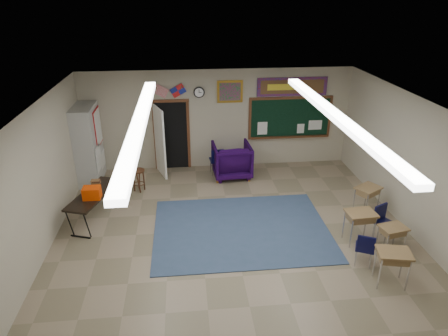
{
  "coord_description": "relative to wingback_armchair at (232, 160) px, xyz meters",
  "views": [
    {
      "loc": [
        -1.0,
        -6.95,
        5.12
      ],
      "look_at": [
        -0.13,
        1.5,
        1.26
      ],
      "focal_mm": 32.0,
      "sensor_mm": 36.0,
      "label": 1
    }
  ],
  "objects": [
    {
      "name": "floor",
      "position": [
        -0.33,
        -3.71,
        -0.5
      ],
      "size": [
        9.0,
        9.0,
        0.0
      ],
      "primitive_type": "plane",
      "color": "#86745C",
      "rests_on": "ground"
    },
    {
      "name": "back_wall",
      "position": [
        -0.33,
        0.79,
        1.0
      ],
      "size": [
        8.0,
        0.04,
        3.0
      ],
      "primitive_type": "cube",
      "color": "#AEA88D",
      "rests_on": "floor"
    },
    {
      "name": "left_wall",
      "position": [
        -4.33,
        -3.71,
        1.0
      ],
      "size": [
        0.04,
        9.0,
        3.0
      ],
      "primitive_type": "cube",
      "color": "#AEA88D",
      "rests_on": "floor"
    },
    {
      "name": "right_wall",
      "position": [
        3.67,
        -3.71,
        1.0
      ],
      "size": [
        0.04,
        9.0,
        3.0
      ],
      "primitive_type": "cube",
      "color": "#AEA88D",
      "rests_on": "floor"
    },
    {
      "name": "ceiling",
      "position": [
        -0.33,
        -3.71,
        2.5
      ],
      "size": [
        8.0,
        9.0,
        0.04
      ],
      "primitive_type": "cube",
      "color": "#B8B8B4",
      "rests_on": "back_wall"
    },
    {
      "name": "area_rug",
      "position": [
        -0.13,
        -2.91,
        -0.49
      ],
      "size": [
        4.0,
        3.0,
        0.02
      ],
      "primitive_type": "cube",
      "color": "#354666",
      "rests_on": "floor"
    },
    {
      "name": "fluorescent_strips",
      "position": [
        -0.33,
        -3.71,
        2.44
      ],
      "size": [
        3.86,
        6.0,
        0.1
      ],
      "primitive_type": null,
      "color": "white",
      "rests_on": "ceiling"
    },
    {
      "name": "doorway",
      "position": [
        -1.83,
        0.64,
        0.56
      ],
      "size": [
        1.1,
        0.89,
        2.16
      ],
      "color": "black",
      "rests_on": "back_wall"
    },
    {
      "name": "chalkboard",
      "position": [
        1.87,
        0.75,
        0.96
      ],
      "size": [
        2.55,
        0.14,
        1.3
      ],
      "color": "#5C311A",
      "rests_on": "back_wall"
    },
    {
      "name": "bulletin_board",
      "position": [
        1.87,
        0.76,
        1.95
      ],
      "size": [
        2.1,
        0.05,
        0.55
      ],
      "color": "#A0130D",
      "rests_on": "back_wall"
    },
    {
      "name": "framed_art_print",
      "position": [
        0.02,
        0.76,
        1.85
      ],
      "size": [
        0.75,
        0.05,
        0.65
      ],
      "color": "#A67620",
      "rests_on": "back_wall"
    },
    {
      "name": "wall_clock",
      "position": [
        -0.88,
        0.76,
        1.85
      ],
      "size": [
        0.32,
        0.05,
        0.32
      ],
      "color": "black",
      "rests_on": "back_wall"
    },
    {
      "name": "wall_flags",
      "position": [
        -1.73,
        0.73,
        1.98
      ],
      "size": [
        1.16,
        0.06,
        0.7
      ],
      "primitive_type": null,
      "color": "red",
      "rests_on": "back_wall"
    },
    {
      "name": "storage_cabinet",
      "position": [
        -4.04,
        0.14,
        0.6
      ],
      "size": [
        0.59,
        1.25,
        2.2
      ],
      "color": "#A8A9A4",
      "rests_on": "floor"
    },
    {
      "name": "wingback_armchair",
      "position": [
        0.0,
        0.0,
        0.0
      ],
      "size": [
        1.13,
        1.16,
        1.0
      ],
      "primitive_type": "imported",
      "rotation": [
        0.0,
        0.0,
        3.2
      ],
      "color": "black",
      "rests_on": "floor"
    },
    {
      "name": "student_chair_reading",
      "position": [
        -0.43,
        0.2,
        -0.08
      ],
      "size": [
        0.46,
        0.46,
        0.84
      ],
      "primitive_type": null,
      "rotation": [
        0.0,
        0.0,
        3.24
      ],
      "color": "black",
      "rests_on": "floor"
    },
    {
      "name": "student_chair_desk_a",
      "position": [
        2.14,
        -4.4,
        -0.13
      ],
      "size": [
        0.5,
        0.5,
        0.75
      ],
      "primitive_type": null,
      "rotation": [
        0.0,
        0.0,
        2.7
      ],
      "color": "black",
      "rests_on": "floor"
    },
    {
      "name": "student_chair_desk_b",
      "position": [
        2.93,
        -3.67,
        -0.09
      ],
      "size": [
        0.55,
        0.55,
        0.82
      ],
      "primitive_type": null,
      "rotation": [
        0.0,
        0.0,
        0.45
      ],
      "color": "black",
      "rests_on": "floor"
    },
    {
      "name": "student_desk_front_left",
      "position": [
        2.34,
        -3.64,
        -0.09
      ],
      "size": [
        0.65,
        0.5,
        0.74
      ],
      "rotation": [
        0.0,
        0.0,
        0.06
      ],
      "color": "olive",
      "rests_on": "floor"
    },
    {
      "name": "student_desk_front_right",
      "position": [
        3.04,
        -2.47,
        -0.11
      ],
      "size": [
        0.73,
        0.68,
        0.71
      ],
      "rotation": [
        0.0,
        0.0,
        0.54
      ],
      "color": "olive",
      "rests_on": "floor"
    },
    {
      "name": "student_desk_back_left",
      "position": [
        2.39,
        -5.02,
        -0.1
      ],
      "size": [
        0.68,
        0.56,
        0.72
      ],
      "rotation": [
        0.0,
        0.0,
        -0.2
      ],
      "color": "olive",
      "rests_on": "floor"
    },
    {
      "name": "student_desk_back_right",
      "position": [
        2.85,
        -4.1,
        -0.15
      ],
      "size": [
        0.6,
        0.5,
        0.64
      ],
      "rotation": [
        0.0,
        0.0,
        0.2
      ],
      "color": "olive",
      "rests_on": "floor"
    },
    {
      "name": "folding_table",
      "position": [
        -3.51,
        -2.14,
        -0.11
      ],
      "size": [
        1.1,
        1.84,
        0.99
      ],
      "rotation": [
        0.0,
        0.0,
        -0.32
      ],
      "color": "black",
      "rests_on": "floor"
    },
    {
      "name": "wooden_stool",
      "position": [
        -2.64,
        -0.68,
        -0.18
      ],
      "size": [
        0.35,
        0.35,
        0.62
      ],
      "color": "#4E2D17",
      "rests_on": "floor"
    }
  ]
}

